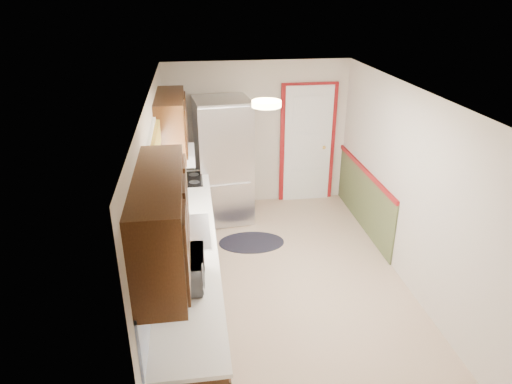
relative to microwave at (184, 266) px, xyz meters
name	(u,v)px	position (x,y,z in m)	size (l,w,h in m)	color
room_shell	(288,198)	(1.20, 1.15, 0.08)	(3.20, 5.20, 2.52)	tan
kitchen_run	(183,247)	(-0.04, 0.85, -0.31)	(0.63, 4.00, 2.20)	#3A1E0D
back_wall_trim	(319,155)	(2.19, 3.36, -0.23)	(1.12, 2.30, 2.08)	maroon
ceiling_fixture	(266,104)	(0.90, 0.95, 1.24)	(0.30, 0.30, 0.06)	#FFD88C
microwave	(184,266)	(0.00, 0.00, 0.00)	(0.52, 0.29, 0.35)	white
refrigerator	(224,161)	(0.59, 3.08, -0.14)	(0.89, 0.85, 1.94)	#B7B7BC
rug	(252,242)	(0.90, 2.20, -1.11)	(0.96, 0.62, 0.01)	black
cooktop	(186,179)	(0.01, 2.47, -0.17)	(0.46, 0.55, 0.02)	black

